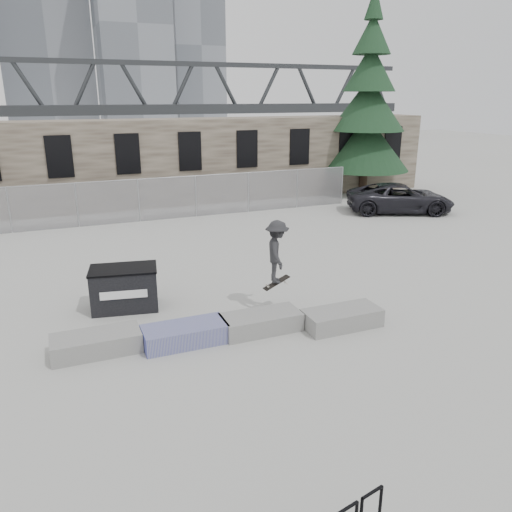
{
  "coord_description": "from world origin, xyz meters",
  "views": [
    {
      "loc": [
        -3.56,
        -10.85,
        5.68
      ],
      "look_at": [
        1.55,
        1.75,
        1.3
      ],
      "focal_mm": 35.0,
      "sensor_mm": 36.0,
      "label": 1
    }
  ],
  "objects_px": {
    "planter_far_left": "(96,343)",
    "dumpster": "(125,288)",
    "suv": "(400,198)",
    "skateboarder": "(277,252)",
    "planter_center_right": "(261,321)",
    "planter_offset": "(342,317)",
    "spruce_tree": "(367,114)",
    "planter_center_left": "(185,333)"
  },
  "relations": [
    {
      "from": "planter_offset",
      "to": "skateboarder",
      "type": "height_order",
      "value": "skateboarder"
    },
    {
      "from": "planter_center_right",
      "to": "skateboarder",
      "type": "bearing_deg",
      "value": 49.06
    },
    {
      "from": "planter_center_left",
      "to": "suv",
      "type": "relative_size",
      "value": 0.38
    },
    {
      "from": "planter_far_left",
      "to": "planter_center_right",
      "type": "distance_m",
      "value": 3.97
    },
    {
      "from": "planter_center_right",
      "to": "planter_offset",
      "type": "relative_size",
      "value": 1.0
    },
    {
      "from": "planter_center_left",
      "to": "dumpster",
      "type": "xyz_separation_m",
      "value": [
        -1.02,
        2.65,
        0.35
      ]
    },
    {
      "from": "dumpster",
      "to": "suv",
      "type": "xyz_separation_m",
      "value": [
        14.69,
        7.07,
        0.13
      ]
    },
    {
      "from": "planter_center_right",
      "to": "dumpster",
      "type": "relative_size",
      "value": 1.01
    },
    {
      "from": "planter_center_right",
      "to": "dumpster",
      "type": "height_order",
      "value": "dumpster"
    },
    {
      "from": "planter_far_left",
      "to": "dumpster",
      "type": "height_order",
      "value": "dumpster"
    },
    {
      "from": "planter_far_left",
      "to": "skateboarder",
      "type": "bearing_deg",
      "value": 7.49
    },
    {
      "from": "planter_far_left",
      "to": "planter_center_right",
      "type": "relative_size",
      "value": 1.0
    },
    {
      "from": "planter_center_right",
      "to": "suv",
      "type": "distance_m",
      "value": 15.29
    },
    {
      "from": "planter_center_left",
      "to": "skateboarder",
      "type": "distance_m",
      "value": 3.32
    },
    {
      "from": "dumpster",
      "to": "spruce_tree",
      "type": "xyz_separation_m",
      "value": [
        16.03,
        12.41,
        4.06
      ]
    },
    {
      "from": "dumpster",
      "to": "spruce_tree",
      "type": "relative_size",
      "value": 0.17
    },
    {
      "from": "dumpster",
      "to": "spruce_tree",
      "type": "height_order",
      "value": "spruce_tree"
    },
    {
      "from": "planter_center_right",
      "to": "suv",
      "type": "height_order",
      "value": "suv"
    },
    {
      "from": "dumpster",
      "to": "planter_far_left",
      "type": "bearing_deg",
      "value": -102.99
    },
    {
      "from": "planter_center_right",
      "to": "planter_far_left",
      "type": "bearing_deg",
      "value": 174.39
    },
    {
      "from": "dumpster",
      "to": "suv",
      "type": "distance_m",
      "value": 16.31
    },
    {
      "from": "suv",
      "to": "skateboarder",
      "type": "bearing_deg",
      "value": 151.47
    },
    {
      "from": "planter_offset",
      "to": "planter_far_left",
      "type": "bearing_deg",
      "value": 171.05
    },
    {
      "from": "planter_far_left",
      "to": "planter_offset",
      "type": "distance_m",
      "value": 6.05
    },
    {
      "from": "planter_far_left",
      "to": "dumpster",
      "type": "bearing_deg",
      "value": 66.93
    },
    {
      "from": "planter_center_right",
      "to": "suv",
      "type": "relative_size",
      "value": 0.38
    },
    {
      "from": "planter_center_left",
      "to": "skateboarder",
      "type": "height_order",
      "value": "skateboarder"
    },
    {
      "from": "planter_center_right",
      "to": "skateboarder",
      "type": "relative_size",
      "value": 1.06
    },
    {
      "from": "planter_center_right",
      "to": "planter_center_left",
      "type": "bearing_deg",
      "value": 177.94
    },
    {
      "from": "planter_offset",
      "to": "skateboarder",
      "type": "xyz_separation_m",
      "value": [
        -1.14,
        1.58,
        1.44
      ]
    },
    {
      "from": "spruce_tree",
      "to": "planter_center_right",
      "type": "bearing_deg",
      "value": -130.83
    },
    {
      "from": "planter_center_right",
      "to": "planter_offset",
      "type": "xyz_separation_m",
      "value": [
        2.03,
        -0.55,
        0.0
      ]
    },
    {
      "from": "dumpster",
      "to": "skateboarder",
      "type": "xyz_separation_m",
      "value": [
        3.85,
        -1.7,
        1.09
      ]
    },
    {
      "from": "planter_offset",
      "to": "planter_center_right",
      "type": "bearing_deg",
      "value": 164.71
    },
    {
      "from": "spruce_tree",
      "to": "skateboarder",
      "type": "distance_m",
      "value": 18.87
    },
    {
      "from": "planter_offset",
      "to": "spruce_tree",
      "type": "distance_m",
      "value": 19.68
    },
    {
      "from": "planter_far_left",
      "to": "spruce_tree",
      "type": "xyz_separation_m",
      "value": [
        17.03,
        14.74,
        4.41
      ]
    },
    {
      "from": "planter_offset",
      "to": "spruce_tree",
      "type": "xyz_separation_m",
      "value": [
        11.05,
        15.68,
        4.41
      ]
    },
    {
      "from": "planter_offset",
      "to": "spruce_tree",
      "type": "bearing_deg",
      "value": 54.84
    },
    {
      "from": "spruce_tree",
      "to": "planter_far_left",
      "type": "bearing_deg",
      "value": -139.12
    },
    {
      "from": "planter_center_left",
      "to": "dumpster",
      "type": "bearing_deg",
      "value": 111.04
    },
    {
      "from": "skateboarder",
      "to": "planter_center_right",
      "type": "bearing_deg",
      "value": 156.26
    }
  ]
}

